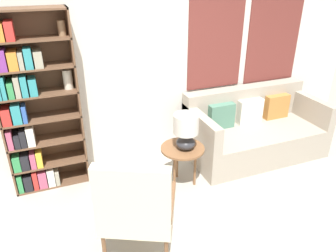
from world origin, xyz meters
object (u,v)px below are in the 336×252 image
armchair (136,206)px  couch (253,131)px  side_table (183,152)px  table_lamp (186,129)px  bookshelf (30,109)px

armchair → couch: armchair is taller
armchair → couch: 2.38m
side_table → table_lamp: 0.30m
couch → table_lamp: (-1.20, -0.37, 0.42)m
bookshelf → armchair: (0.73, -1.48, -0.41)m
couch → side_table: bearing=-164.6°
bookshelf → side_table: (1.55, -0.61, -0.54)m
armchair → bookshelf: bearing=116.1°
bookshelf → table_lamp: size_ratio=4.75×
bookshelf → couch: (2.77, -0.27, -0.66)m
bookshelf → armchair: bearing=-63.9°
bookshelf → table_lamp: (1.57, -0.64, -0.24)m
bookshelf → table_lamp: 1.71m
armchair → table_lamp: (0.84, 0.84, 0.17)m
armchair → side_table: 1.21m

